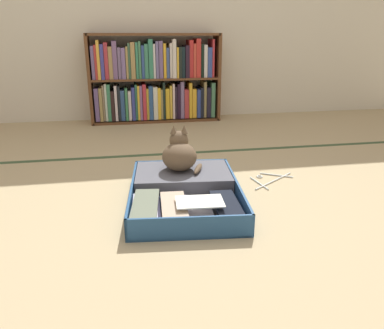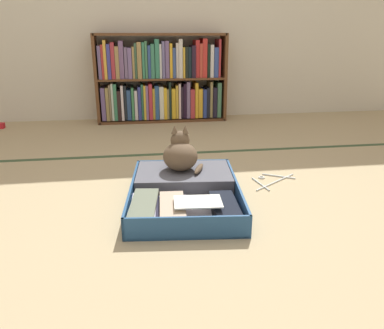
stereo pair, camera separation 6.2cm
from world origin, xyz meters
name	(u,v)px [view 1 (the left image)]	position (x,y,z in m)	size (l,w,h in m)	color
ground_plane	(185,218)	(0.00, 0.00, 0.00)	(10.00, 10.00, 0.00)	tan
tatami_border	(163,154)	(0.00, 1.06, 0.00)	(4.80, 0.05, 0.00)	#395032
bookshelf	(155,81)	(0.05, 2.24, 0.41)	(1.32, 0.27, 0.87)	brown
open_suitcase	(183,191)	(0.03, 0.23, 0.05)	(0.65, 0.85, 0.11)	navy
black_cat	(180,154)	(0.03, 0.41, 0.21)	(0.26, 0.25, 0.26)	brown
clothes_hanger	(269,179)	(0.60, 0.41, 0.00)	(0.32, 0.27, 0.01)	silver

